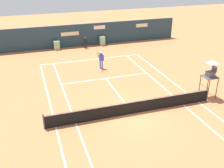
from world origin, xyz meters
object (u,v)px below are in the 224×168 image
(umpire_chair, at_px, (210,75))
(ball_kid_right_post, at_px, (85,42))
(tennis_ball_by_sideline, at_px, (67,67))
(player_on_baseline, at_px, (101,59))

(umpire_chair, bearing_deg, ball_kid_right_post, 21.83)
(tennis_ball_by_sideline, bearing_deg, player_on_baseline, -25.87)
(umpire_chair, distance_m, player_on_baseline, 10.36)
(ball_kid_right_post, height_order, tennis_ball_by_sideline, ball_kid_right_post)
(player_on_baseline, xyz_separation_m, tennis_ball_by_sideline, (-3.06, 1.48, -0.97))
(umpire_chair, distance_m, ball_kid_right_post, 16.43)
(player_on_baseline, relative_size, tennis_ball_by_sideline, 27.76)
(ball_kid_right_post, distance_m, tennis_ball_by_sideline, 6.31)
(umpire_chair, xyz_separation_m, player_on_baseline, (-6.15, 8.30, -0.81))
(ball_kid_right_post, xyz_separation_m, tennis_ball_by_sideline, (-3.12, -5.44, -0.75))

